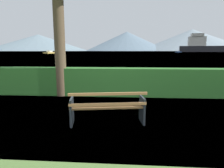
{
  "coord_description": "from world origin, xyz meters",
  "views": [
    {
      "loc": [
        0.48,
        -4.83,
        1.85
      ],
      "look_at": [
        0.0,
        1.59,
        0.75
      ],
      "focal_mm": 31.65,
      "sensor_mm": 36.0,
      "label": 1
    }
  ],
  "objects_px": {
    "sailboat_mid": "(50,53)",
    "fishing_boat_near": "(178,52)",
    "park_bench": "(108,107)",
    "cargo_ship_large": "(220,47)"
  },
  "relations": [
    {
      "from": "sailboat_mid",
      "to": "fishing_boat_near",
      "type": "bearing_deg",
      "value": 32.22
    },
    {
      "from": "park_bench",
      "to": "cargo_ship_large",
      "type": "distance_m",
      "value": 253.65
    },
    {
      "from": "fishing_boat_near",
      "to": "sailboat_mid",
      "type": "relative_size",
      "value": 0.56
    },
    {
      "from": "park_bench",
      "to": "cargo_ship_large",
      "type": "xyz_separation_m",
      "value": [
        105.61,
        230.56,
        5.37
      ]
    },
    {
      "from": "park_bench",
      "to": "fishing_boat_near",
      "type": "bearing_deg",
      "value": 75.29
    },
    {
      "from": "cargo_ship_large",
      "to": "fishing_boat_near",
      "type": "height_order",
      "value": "cargo_ship_large"
    },
    {
      "from": "park_bench",
      "to": "sailboat_mid",
      "type": "bearing_deg",
      "value": 112.3
    },
    {
      "from": "park_bench",
      "to": "sailboat_mid",
      "type": "relative_size",
      "value": 0.22
    },
    {
      "from": "cargo_ship_large",
      "to": "fishing_boat_near",
      "type": "relative_size",
      "value": 20.62
    },
    {
      "from": "fishing_boat_near",
      "to": "park_bench",
      "type": "bearing_deg",
      "value": -104.71
    }
  ]
}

